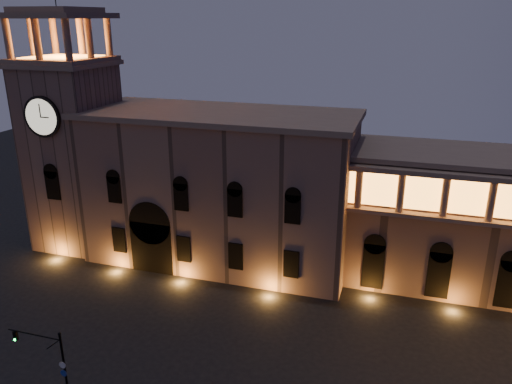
% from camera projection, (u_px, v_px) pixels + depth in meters
% --- Properties ---
extents(ground, '(160.00, 160.00, 0.00)m').
position_uv_depth(ground, '(147.00, 378.00, 39.93)').
color(ground, black).
rests_on(ground, ground).
extents(government_building, '(30.80, 12.80, 17.60)m').
position_uv_depth(government_building, '(219.00, 188.00, 57.37)').
color(government_building, '#785B4E').
rests_on(government_building, ground).
extents(clock_tower, '(9.80, 9.80, 32.40)m').
position_uv_depth(clock_tower, '(74.00, 147.00, 60.41)').
color(clock_tower, '#785B4E').
rests_on(clock_tower, ground).
extents(traffic_light, '(4.71, 0.50, 6.45)m').
position_uv_depth(traffic_light, '(55.00, 366.00, 36.19)').
color(traffic_light, black).
rests_on(traffic_light, ground).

